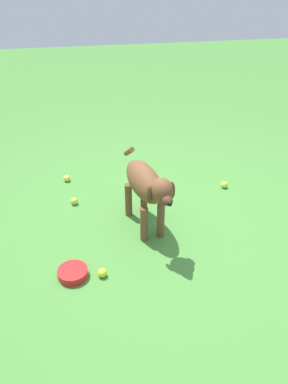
{
  "coord_description": "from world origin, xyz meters",
  "views": [
    {
      "loc": [
        2.62,
        -0.6,
        2.04
      ],
      "look_at": [
        0.01,
        -0.13,
        0.33
      ],
      "focal_mm": 36.36,
      "sensor_mm": 36.0,
      "label": 1
    }
  ],
  "objects_px": {
    "tennis_ball_1": "(224,185)",
    "water_bowl": "(73,273)",
    "tennis_ball_3": "(146,172)",
    "tennis_ball_4": "(102,273)",
    "tennis_ball_2": "(74,201)",
    "dog": "(147,186)",
    "tennis_ball_0": "(67,178)"
  },
  "relations": [
    {
      "from": "tennis_ball_1",
      "to": "water_bowl",
      "type": "relative_size",
      "value": 0.3
    },
    {
      "from": "tennis_ball_3",
      "to": "tennis_ball_4",
      "type": "xyz_separation_m",
      "value": [
        1.39,
        -0.57,
        0.0
      ]
    },
    {
      "from": "tennis_ball_2",
      "to": "tennis_ball_4",
      "type": "bearing_deg",
      "value": 10.3
    },
    {
      "from": "tennis_ball_4",
      "to": "water_bowl",
      "type": "distance_m",
      "value": 0.21
    },
    {
      "from": "dog",
      "to": "water_bowl",
      "type": "bearing_deg",
      "value": -64.95
    },
    {
      "from": "tennis_ball_3",
      "to": "water_bowl",
      "type": "relative_size",
      "value": 0.3
    },
    {
      "from": "dog",
      "to": "tennis_ball_1",
      "type": "height_order",
      "value": "dog"
    },
    {
      "from": "tennis_ball_2",
      "to": "tennis_ball_0",
      "type": "bearing_deg",
      "value": -171.44
    },
    {
      "from": "tennis_ball_1",
      "to": "tennis_ball_4",
      "type": "relative_size",
      "value": 1.0
    },
    {
      "from": "tennis_ball_3",
      "to": "tennis_ball_0",
      "type": "bearing_deg",
      "value": -90.83
    },
    {
      "from": "tennis_ball_2",
      "to": "tennis_ball_4",
      "type": "distance_m",
      "value": 0.99
    },
    {
      "from": "tennis_ball_0",
      "to": "tennis_ball_4",
      "type": "xyz_separation_m",
      "value": [
        1.4,
        0.24,
        0.0
      ]
    },
    {
      "from": "tennis_ball_3",
      "to": "water_bowl",
      "type": "distance_m",
      "value": 1.56
    },
    {
      "from": "dog",
      "to": "tennis_ball_2",
      "type": "height_order",
      "value": "dog"
    },
    {
      "from": "tennis_ball_0",
      "to": "tennis_ball_3",
      "type": "bearing_deg",
      "value": 89.17
    },
    {
      "from": "tennis_ball_2",
      "to": "water_bowl",
      "type": "xyz_separation_m",
      "value": [
        0.93,
        -0.03,
        -0.0
      ]
    },
    {
      "from": "water_bowl",
      "to": "tennis_ball_3",
      "type": "bearing_deg",
      "value": 150.07
    },
    {
      "from": "tennis_ball_1",
      "to": "tennis_ball_3",
      "type": "bearing_deg",
      "value": -117.97
    },
    {
      "from": "tennis_ball_0",
      "to": "tennis_ball_4",
      "type": "distance_m",
      "value": 1.42
    },
    {
      "from": "tennis_ball_1",
      "to": "tennis_ball_3",
      "type": "relative_size",
      "value": 1.0
    },
    {
      "from": "tennis_ball_1",
      "to": "tennis_ball_2",
      "type": "height_order",
      "value": "same"
    },
    {
      "from": "tennis_ball_0",
      "to": "water_bowl",
      "type": "relative_size",
      "value": 0.3
    },
    {
      "from": "dog",
      "to": "water_bowl",
      "type": "distance_m",
      "value": 0.87
    },
    {
      "from": "tennis_ball_3",
      "to": "tennis_ball_4",
      "type": "relative_size",
      "value": 1.0
    },
    {
      "from": "dog",
      "to": "tennis_ball_4",
      "type": "relative_size",
      "value": 14.27
    },
    {
      "from": "tennis_ball_0",
      "to": "tennis_ball_2",
      "type": "relative_size",
      "value": 1.0
    },
    {
      "from": "tennis_ball_0",
      "to": "tennis_ball_2",
      "type": "bearing_deg",
      "value": 8.56
    },
    {
      "from": "tennis_ball_2",
      "to": "water_bowl",
      "type": "distance_m",
      "value": 0.93
    },
    {
      "from": "dog",
      "to": "tennis_ball_1",
      "type": "distance_m",
      "value": 1.08
    },
    {
      "from": "tennis_ball_0",
      "to": "tennis_ball_1",
      "type": "xyz_separation_m",
      "value": [
        0.39,
        1.53,
        0.0
      ]
    },
    {
      "from": "dog",
      "to": "water_bowl",
      "type": "height_order",
      "value": "dog"
    },
    {
      "from": "tennis_ball_0",
      "to": "tennis_ball_3",
      "type": "relative_size",
      "value": 1.0
    }
  ]
}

